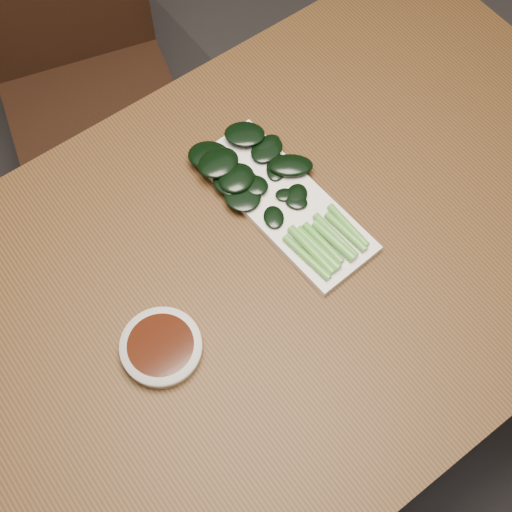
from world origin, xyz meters
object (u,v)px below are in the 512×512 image
(table, at_px, (257,290))
(gai_lan, at_px, (263,184))
(sauce_bowl, at_px, (161,347))
(serving_plate, at_px, (284,203))
(chair_far, at_px, (85,79))

(table, distance_m, gai_lan, 0.18)
(sauce_bowl, bearing_deg, table, 5.98)
(table, relative_size, sauce_bowl, 11.61)
(sauce_bowl, bearing_deg, serving_plate, 16.89)
(table, height_order, chair_far, chair_far)
(table, height_order, sauce_bowl, sauce_bowl)
(chair_far, bearing_deg, sauce_bowl, -92.41)
(table, distance_m, chair_far, 0.76)
(chair_far, bearing_deg, serving_plate, -69.64)
(gai_lan, bearing_deg, table, -130.08)
(chair_far, height_order, gai_lan, chair_far)
(sauce_bowl, height_order, serving_plate, sauce_bowl)
(chair_far, relative_size, serving_plate, 2.64)
(sauce_bowl, relative_size, serving_plate, 0.36)
(serving_plate, distance_m, gai_lan, 0.05)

